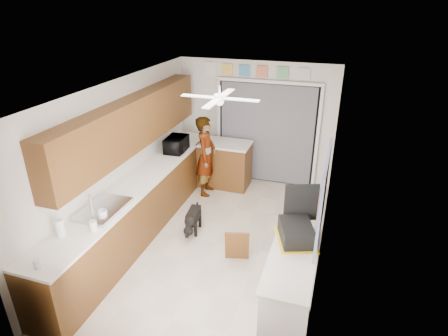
% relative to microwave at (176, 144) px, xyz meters
% --- Properties ---
extents(floor, '(5.00, 5.00, 0.00)m').
position_rel_microwave_xyz_m(floor, '(1.23, -1.28, -1.08)').
color(floor, '#B9AB95').
rests_on(floor, ground).
extents(ceiling, '(5.00, 5.00, 0.00)m').
position_rel_microwave_xyz_m(ceiling, '(1.23, -1.28, 1.42)').
color(ceiling, white).
rests_on(ceiling, ground).
extents(wall_back, '(3.20, 0.00, 3.20)m').
position_rel_microwave_xyz_m(wall_back, '(1.23, 1.22, 0.17)').
color(wall_back, silver).
rests_on(wall_back, ground).
extents(wall_front, '(3.20, 0.00, 3.20)m').
position_rel_microwave_xyz_m(wall_front, '(1.23, -3.78, 0.17)').
color(wall_front, silver).
rests_on(wall_front, ground).
extents(wall_left, '(0.00, 5.00, 5.00)m').
position_rel_microwave_xyz_m(wall_left, '(-0.37, -1.28, 0.17)').
color(wall_left, silver).
rests_on(wall_left, ground).
extents(wall_right, '(0.00, 5.00, 5.00)m').
position_rel_microwave_xyz_m(wall_right, '(2.83, -1.28, 0.17)').
color(wall_right, silver).
rests_on(wall_right, ground).
extents(left_base_cabinets, '(0.60, 4.80, 0.90)m').
position_rel_microwave_xyz_m(left_base_cabinets, '(-0.07, -1.28, -0.63)').
color(left_base_cabinets, brown).
rests_on(left_base_cabinets, floor).
extents(left_countertop, '(0.62, 4.80, 0.04)m').
position_rel_microwave_xyz_m(left_countertop, '(-0.06, -1.28, -0.16)').
color(left_countertop, white).
rests_on(left_countertop, left_base_cabinets).
extents(upper_cabinets, '(0.32, 4.00, 0.80)m').
position_rel_microwave_xyz_m(upper_cabinets, '(-0.21, -1.08, 0.72)').
color(upper_cabinets, brown).
rests_on(upper_cabinets, wall_left).
extents(sink_basin, '(0.50, 0.76, 0.06)m').
position_rel_microwave_xyz_m(sink_basin, '(-0.06, -2.28, -0.13)').
color(sink_basin, silver).
rests_on(sink_basin, left_countertop).
extents(faucet, '(0.03, 0.03, 0.22)m').
position_rel_microwave_xyz_m(faucet, '(-0.25, -2.28, -0.03)').
color(faucet, silver).
rests_on(faucet, left_countertop).
extents(peninsula_base, '(1.00, 0.60, 0.90)m').
position_rel_microwave_xyz_m(peninsula_base, '(0.73, 0.72, -0.63)').
color(peninsula_base, brown).
rests_on(peninsula_base, floor).
extents(peninsula_top, '(1.04, 0.64, 0.04)m').
position_rel_microwave_xyz_m(peninsula_top, '(0.73, 0.72, -0.16)').
color(peninsula_top, white).
rests_on(peninsula_top, peninsula_base).
extents(back_opening_recess, '(2.00, 0.06, 2.10)m').
position_rel_microwave_xyz_m(back_opening_recess, '(1.48, 1.19, -0.03)').
color(back_opening_recess, black).
rests_on(back_opening_recess, wall_back).
extents(curtain_panel, '(1.90, 0.03, 2.05)m').
position_rel_microwave_xyz_m(curtain_panel, '(1.48, 1.15, -0.03)').
color(curtain_panel, slate).
rests_on(curtain_panel, wall_back).
extents(door_trim_left, '(0.06, 0.04, 2.10)m').
position_rel_microwave_xyz_m(door_trim_left, '(0.46, 1.16, -0.03)').
color(door_trim_left, white).
rests_on(door_trim_left, wall_back).
extents(door_trim_right, '(0.06, 0.04, 2.10)m').
position_rel_microwave_xyz_m(door_trim_right, '(2.50, 1.16, -0.03)').
color(door_trim_right, white).
rests_on(door_trim_right, wall_back).
extents(door_trim_head, '(2.10, 0.04, 0.06)m').
position_rel_microwave_xyz_m(door_trim_head, '(1.48, 1.16, 1.04)').
color(door_trim_head, white).
rests_on(door_trim_head, wall_back).
extents(header_frame_0, '(0.22, 0.02, 0.22)m').
position_rel_microwave_xyz_m(header_frame_0, '(0.63, 1.19, 1.22)').
color(header_frame_0, '#E8BE4D').
rests_on(header_frame_0, wall_back).
extents(header_frame_1, '(0.22, 0.02, 0.22)m').
position_rel_microwave_xyz_m(header_frame_1, '(0.98, 1.19, 1.22)').
color(header_frame_1, '#4897C1').
rests_on(header_frame_1, wall_back).
extents(header_frame_2, '(0.22, 0.02, 0.22)m').
position_rel_microwave_xyz_m(header_frame_2, '(1.33, 1.19, 1.22)').
color(header_frame_2, '#D57250').
rests_on(header_frame_2, wall_back).
extents(header_frame_3, '(0.22, 0.02, 0.22)m').
position_rel_microwave_xyz_m(header_frame_3, '(1.73, 1.19, 1.22)').
color(header_frame_3, '#64B06E').
rests_on(header_frame_3, wall_back).
extents(header_frame_4, '(0.22, 0.02, 0.22)m').
position_rel_microwave_xyz_m(header_frame_4, '(2.13, 1.19, 1.22)').
color(header_frame_4, beige).
rests_on(header_frame_4, wall_back).
extents(route66_sign, '(0.22, 0.02, 0.26)m').
position_rel_microwave_xyz_m(route66_sign, '(0.28, 1.19, 1.22)').
color(route66_sign, silver).
rests_on(route66_sign, wall_back).
extents(right_counter_base, '(0.50, 1.40, 0.90)m').
position_rel_microwave_xyz_m(right_counter_base, '(2.58, -2.48, -0.63)').
color(right_counter_base, white).
rests_on(right_counter_base, floor).
extents(right_counter_top, '(0.54, 1.44, 0.04)m').
position_rel_microwave_xyz_m(right_counter_top, '(2.57, -2.48, -0.16)').
color(right_counter_top, white).
rests_on(right_counter_top, right_counter_base).
extents(abstract_painting, '(0.03, 1.15, 0.95)m').
position_rel_microwave_xyz_m(abstract_painting, '(2.81, -2.28, 0.57)').
color(abstract_painting, '#DE52B6').
rests_on(abstract_painting, wall_right).
extents(ceiling_fan, '(1.14, 1.14, 0.24)m').
position_rel_microwave_xyz_m(ceiling_fan, '(1.23, -1.08, 1.24)').
color(ceiling_fan, white).
rests_on(ceiling_fan, ceiling).
extents(microwave, '(0.38, 0.53, 0.28)m').
position_rel_microwave_xyz_m(microwave, '(0.00, 0.00, 0.00)').
color(microwave, black).
rests_on(microwave, left_countertop).
extents(cup, '(0.13, 0.13, 0.10)m').
position_rel_microwave_xyz_m(cup, '(0.02, -2.42, -0.09)').
color(cup, white).
rests_on(cup, left_countertop).
extents(jar_a, '(0.12, 0.12, 0.13)m').
position_rel_microwave_xyz_m(jar_a, '(0.11, -2.73, -0.08)').
color(jar_a, silver).
rests_on(jar_a, left_countertop).
extents(jar_b, '(0.07, 0.07, 0.10)m').
position_rel_microwave_xyz_m(jar_b, '(-0.04, -3.53, -0.09)').
color(jar_b, silver).
rests_on(jar_b, left_countertop).
extents(paper_towel_roll, '(0.11, 0.11, 0.22)m').
position_rel_microwave_xyz_m(paper_towel_roll, '(-0.20, -2.96, -0.03)').
color(paper_towel_roll, white).
rests_on(paper_towel_roll, left_countertop).
extents(suitcase, '(0.51, 0.58, 0.21)m').
position_rel_microwave_xyz_m(suitcase, '(2.55, -2.15, -0.04)').
color(suitcase, black).
rests_on(suitcase, right_counter_top).
extents(suitcase_rim, '(0.61, 0.69, 0.02)m').
position_rel_microwave_xyz_m(suitcase_rim, '(2.55, -2.15, -0.15)').
color(suitcase_rim, yellow).
rests_on(suitcase_rim, suitcase).
extents(suitcase_lid, '(0.41, 0.17, 0.50)m').
position_rel_microwave_xyz_m(suitcase_lid, '(2.55, -1.86, 0.21)').
color(suitcase_lid, black).
rests_on(suitcase_lid, suitcase).
extents(cabinet_door_panel, '(0.38, 0.22, 0.53)m').
position_rel_microwave_xyz_m(cabinet_door_panel, '(1.67, -1.61, -0.81)').
color(cabinet_door_panel, brown).
rests_on(cabinet_door_panel, floor).
extents(man, '(0.44, 0.62, 1.59)m').
position_rel_microwave_xyz_m(man, '(0.49, 0.27, -0.29)').
color(man, white).
rests_on(man, floor).
extents(dog, '(0.31, 0.60, 0.45)m').
position_rel_microwave_xyz_m(dog, '(0.76, -1.09, -0.86)').
color(dog, black).
rests_on(dog, floor).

